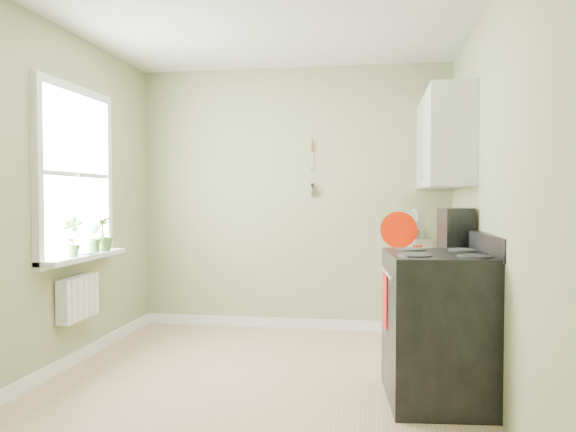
# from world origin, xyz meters

# --- Properties ---
(floor) EXTENTS (3.20, 3.60, 0.02)m
(floor) POSITION_xyz_m (0.00, 0.00, -0.01)
(floor) COLOR tan
(floor) RESTS_ON ground
(ceiling) EXTENTS (3.20, 3.60, 0.02)m
(ceiling) POSITION_xyz_m (0.00, 0.00, 2.71)
(ceiling) COLOR white
(ceiling) RESTS_ON wall_back
(wall_back) EXTENTS (3.20, 0.02, 2.70)m
(wall_back) POSITION_xyz_m (0.00, 1.81, 1.35)
(wall_back) COLOR #929B6A
(wall_back) RESTS_ON floor
(wall_left) EXTENTS (0.02, 3.60, 2.70)m
(wall_left) POSITION_xyz_m (-1.61, 0.00, 1.35)
(wall_left) COLOR #929B6A
(wall_left) RESTS_ON floor
(wall_right) EXTENTS (0.02, 3.60, 2.70)m
(wall_right) POSITION_xyz_m (1.61, 0.00, 1.35)
(wall_right) COLOR #929B6A
(wall_right) RESTS_ON floor
(base_cabinets) EXTENTS (0.60, 1.60, 0.87)m
(base_cabinets) POSITION_xyz_m (1.30, 1.00, 0.43)
(base_cabinets) COLOR silver
(base_cabinets) RESTS_ON floor
(countertop) EXTENTS (0.64, 1.60, 0.04)m
(countertop) POSITION_xyz_m (1.29, 1.00, 0.89)
(countertop) COLOR tan
(countertop) RESTS_ON base_cabinets
(upper_cabinets) EXTENTS (0.35, 1.40, 0.80)m
(upper_cabinets) POSITION_xyz_m (1.43, 1.10, 1.85)
(upper_cabinets) COLOR silver
(upper_cabinets) RESTS_ON wall_right
(window) EXTENTS (0.06, 1.14, 1.44)m
(window) POSITION_xyz_m (-1.58, 0.30, 1.55)
(window) COLOR white
(window) RESTS_ON wall_left
(window_sill) EXTENTS (0.18, 1.14, 0.04)m
(window_sill) POSITION_xyz_m (-1.51, 0.30, 0.88)
(window_sill) COLOR white
(window_sill) RESTS_ON wall_left
(radiator) EXTENTS (0.12, 0.50, 0.35)m
(radiator) POSITION_xyz_m (-1.54, 0.25, 0.55)
(radiator) COLOR white
(radiator) RESTS_ON wall_left
(wall_utensils) EXTENTS (0.02, 0.14, 0.58)m
(wall_utensils) POSITION_xyz_m (0.20, 1.78, 1.56)
(wall_utensils) COLOR tan
(wall_utensils) RESTS_ON wall_back
(stove) EXTENTS (0.78, 0.87, 1.12)m
(stove) POSITION_xyz_m (1.28, -0.12, 0.51)
(stove) COLOR black
(stove) RESTS_ON floor
(stand_mixer) EXTENTS (0.27, 0.33, 0.35)m
(stand_mixer) POSITION_xyz_m (1.23, 1.47, 1.06)
(stand_mixer) COLOR #B2B2B7
(stand_mixer) RESTS_ON countertop
(kettle) EXTENTS (0.17, 0.10, 0.17)m
(kettle) POSITION_xyz_m (1.13, 1.72, 0.99)
(kettle) COLOR silver
(kettle) RESTS_ON countertop
(coffee_maker) EXTENTS (0.26, 0.27, 0.37)m
(coffee_maker) POSITION_xyz_m (1.44, 0.45, 1.09)
(coffee_maker) COLOR black
(coffee_maker) RESTS_ON countertop
(red_tray) EXTENTS (0.33, 0.08, 0.33)m
(red_tray) POSITION_xyz_m (1.05, 1.15, 1.07)
(red_tray) COLOR #AC1200
(red_tray) RESTS_ON countertop
(jar) EXTENTS (0.08, 0.08, 0.08)m
(jar) POSITION_xyz_m (1.17, 0.49, 0.95)
(jar) COLOR beige
(jar) RESTS_ON countertop
(plant_a) EXTENTS (0.20, 0.16, 0.32)m
(plant_a) POSITION_xyz_m (-1.50, 0.11, 1.06)
(plant_a) COLOR #3F6C29
(plant_a) RESTS_ON window_sill
(plant_b) EXTENTS (0.18, 0.19, 0.26)m
(plant_b) POSITION_xyz_m (-1.50, 0.45, 1.03)
(plant_b) COLOR #3F6C29
(plant_b) RESTS_ON window_sill
(plant_c) EXTENTS (0.19, 0.19, 0.29)m
(plant_c) POSITION_xyz_m (-1.50, 0.61, 1.05)
(plant_c) COLOR #3F6C29
(plant_c) RESTS_ON window_sill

